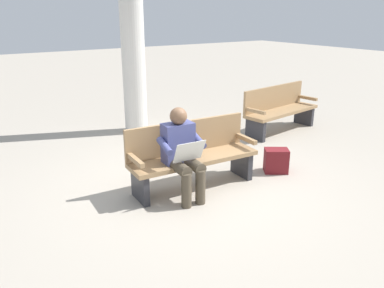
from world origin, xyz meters
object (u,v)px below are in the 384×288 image
bench_near (192,154)px  support_pillar (132,28)px  bench_far (279,109)px  person_seated (182,151)px  backpack (276,161)px

bench_near → support_pillar: 3.23m
bench_far → bench_near: bearing=14.7°
bench_near → bench_far: (-2.90, -1.21, 0.00)m
person_seated → bench_far: size_ratio=0.64×
bench_far → support_pillar: bearing=-41.6°
person_seated → bench_near: bearing=-139.6°
backpack → support_pillar: 3.69m
bench_near → bench_far: same height
backpack → support_pillar: support_pillar is taller
person_seated → support_pillar: (-0.80, -3.01, 1.37)m
backpack → person_seated: bearing=-3.1°
person_seated → backpack: (-1.61, 0.09, -0.45)m
bench_far → support_pillar: support_pillar is taller
bench_near → person_seated: (0.29, 0.21, 0.17)m
bench_near → person_seated: bearing=40.4°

